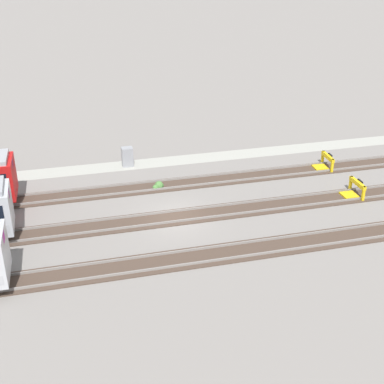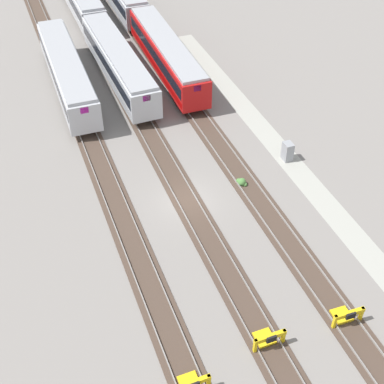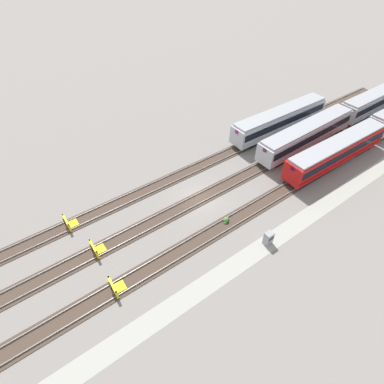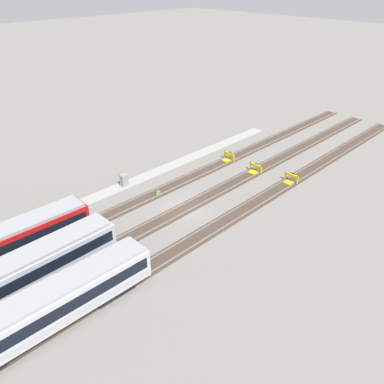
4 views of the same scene
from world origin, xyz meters
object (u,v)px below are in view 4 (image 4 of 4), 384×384
at_px(subway_car_front_row_rightmost, 46,309).
at_px(subway_car_front_row_leftmost, 18,275).
at_px(electrical_cabinet, 124,180).
at_px(bumper_stop_near_inner_track, 255,169).
at_px(weed_clump, 158,193).
at_px(bumper_stop_nearest_track, 228,157).
at_px(bumper_stop_middle_track, 290,179).

bearing_deg(subway_car_front_row_rightmost, subway_car_front_row_leftmost, -90.00).
bearing_deg(subway_car_front_row_leftmost, subway_car_front_row_rightmost, 90.00).
relative_size(subway_car_front_row_rightmost, electrical_cabinet, 11.27).
bearing_deg(bumper_stop_near_inner_track, electrical_cabinet, -32.19).
distance_m(subway_car_front_row_rightmost, weed_clump, 21.50).
bearing_deg(bumper_stop_nearest_track, subway_car_front_row_rightmost, 17.16).
distance_m(subway_car_front_row_rightmost, bumper_stop_nearest_track, 34.41).
bearing_deg(subway_car_front_row_rightmost, bumper_stop_middle_track, 179.96).
bearing_deg(bumper_stop_nearest_track, bumper_stop_middle_track, 94.68).
relative_size(bumper_stop_nearest_track, bumper_stop_near_inner_track, 1.00).
distance_m(bumper_stop_near_inner_track, bumper_stop_middle_track, 5.19).
bearing_deg(bumper_stop_middle_track, weed_clump, -33.74).
xyz_separation_m(subway_car_front_row_rightmost, electrical_cabinet, (-17.46, -14.59, -1.24)).
relative_size(bumper_stop_near_inner_track, bumper_stop_middle_track, 1.00).
bearing_deg(bumper_stop_middle_track, bumper_stop_nearest_track, -85.32).
bearing_deg(subway_car_front_row_leftmost, bumper_stop_nearest_track, -171.28).
xyz_separation_m(bumper_stop_nearest_track, bumper_stop_near_inner_track, (0.24, 5.09, 0.00)).
relative_size(subway_car_front_row_leftmost, bumper_stop_near_inner_track, 9.03).
height_order(bumper_stop_nearest_track, bumper_stop_middle_track, same).
relative_size(bumper_stop_near_inner_track, electrical_cabinet, 1.25).
distance_m(bumper_stop_middle_track, electrical_cabinet, 21.84).
distance_m(subway_car_front_row_leftmost, subway_car_front_row_rightmost, 5.10).
relative_size(bumper_stop_nearest_track, weed_clump, 2.18).
height_order(bumper_stop_nearest_track, bumper_stop_near_inner_track, same).
relative_size(bumper_stop_nearest_track, bumper_stop_middle_track, 1.00).
relative_size(electrical_cabinet, weed_clump, 1.74).
relative_size(bumper_stop_near_inner_track, weed_clump, 2.17).
bearing_deg(weed_clump, subway_car_front_row_leftmost, 13.63).
bearing_deg(weed_clump, subway_car_front_row_rightmost, 27.01).
relative_size(bumper_stop_middle_track, electrical_cabinet, 1.25).
xyz_separation_m(bumper_stop_near_inner_track, electrical_cabinet, (15.15, -9.54, 0.29)).
distance_m(bumper_stop_near_inner_track, weed_clump, 14.31).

